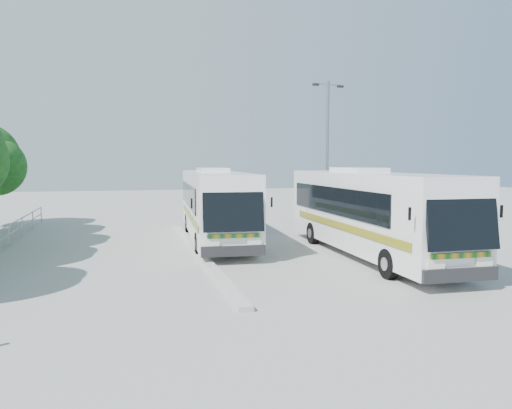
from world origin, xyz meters
name	(u,v)px	position (x,y,z in m)	size (l,w,h in m)	color
ground	(267,261)	(0.00, 0.00, 0.00)	(100.00, 100.00, 0.00)	gray
kerb_divider	(198,253)	(-2.30, 2.00, 0.07)	(0.40, 16.00, 0.15)	#B2B2AD
coach_main	(215,203)	(-1.00, 5.30, 1.77)	(3.15, 11.79, 3.23)	white
coach_adjacent	(368,211)	(4.12, 0.01, 1.80)	(2.81, 11.90, 3.28)	silver
lamppost	(327,147)	(6.15, 8.86, 4.56)	(2.01, 0.54, 8.26)	gray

